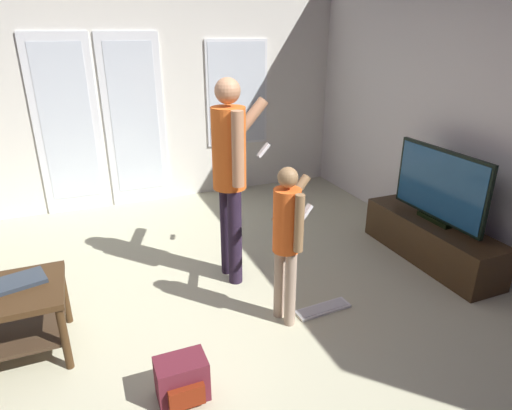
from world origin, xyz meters
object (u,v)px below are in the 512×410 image
(tv_stand, at_px, (431,240))
(backpack, at_px, (182,380))
(flat_screen_tv, at_px, (440,186))
(person_adult, at_px, (231,165))
(loose_keyboard, at_px, (323,309))
(person_child, at_px, (287,233))
(laptop_closed, at_px, (16,282))

(tv_stand, height_order, backpack, tv_stand)
(tv_stand, xyz_separation_m, backpack, (-2.52, -0.76, -0.06))
(flat_screen_tv, height_order, person_adult, person_adult)
(loose_keyboard, bearing_deg, backpack, -160.04)
(person_child, bearing_deg, person_adult, 102.10)
(person_adult, distance_m, person_child, 0.79)
(person_adult, bearing_deg, laptop_closed, -168.10)
(flat_screen_tv, bearing_deg, loose_keyboard, -165.90)
(person_child, distance_m, loose_keyboard, 0.77)
(person_child, xyz_separation_m, laptop_closed, (-1.73, 0.39, -0.20))
(tv_stand, xyz_separation_m, person_child, (-1.65, -0.32, 0.51))
(tv_stand, relative_size, person_child, 1.19)
(person_adult, distance_m, laptop_closed, 1.69)
(backpack, bearing_deg, laptop_closed, 135.78)
(person_adult, xyz_separation_m, loose_keyboard, (0.47, -0.73, -1.00))
(tv_stand, distance_m, flat_screen_tv, 0.53)
(flat_screen_tv, bearing_deg, person_child, -169.03)
(flat_screen_tv, xyz_separation_m, person_child, (-1.64, -0.32, -0.02))
(tv_stand, relative_size, person_adult, 0.84)
(flat_screen_tv, bearing_deg, laptop_closed, 178.84)
(person_child, height_order, loose_keyboard, person_child)
(person_adult, height_order, backpack, person_adult)
(tv_stand, relative_size, loose_keyboard, 3.14)
(person_child, height_order, laptop_closed, person_child)
(person_child, bearing_deg, flat_screen_tv, 10.97)
(laptop_closed, bearing_deg, person_child, -27.47)
(flat_screen_tv, relative_size, laptop_closed, 3.02)
(flat_screen_tv, xyz_separation_m, laptop_closed, (-3.38, 0.07, -0.22))
(loose_keyboard, xyz_separation_m, laptop_closed, (-2.05, 0.40, 0.49))
(flat_screen_tv, distance_m, laptop_closed, 3.39)
(person_adult, relative_size, laptop_closed, 4.94)
(person_adult, xyz_separation_m, person_child, (0.15, -0.72, -0.30))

